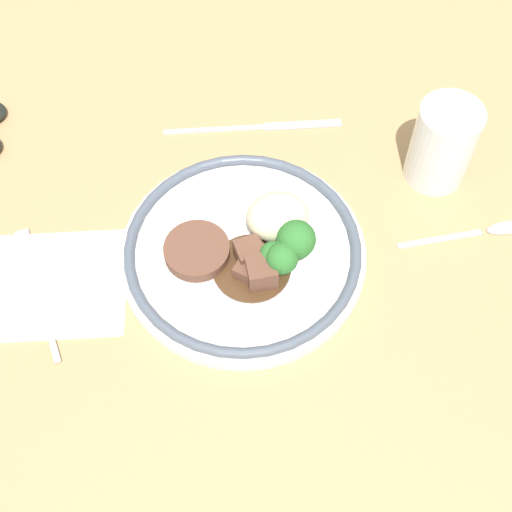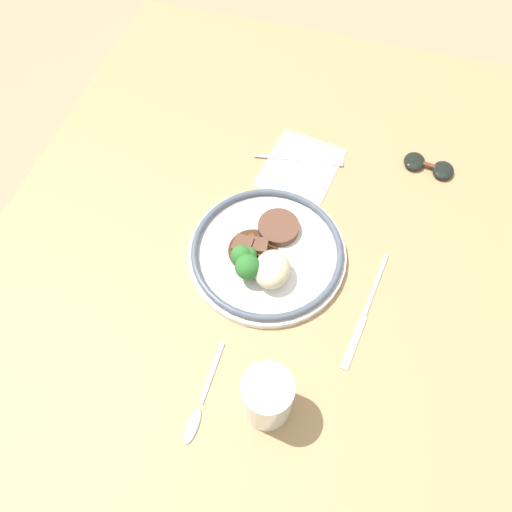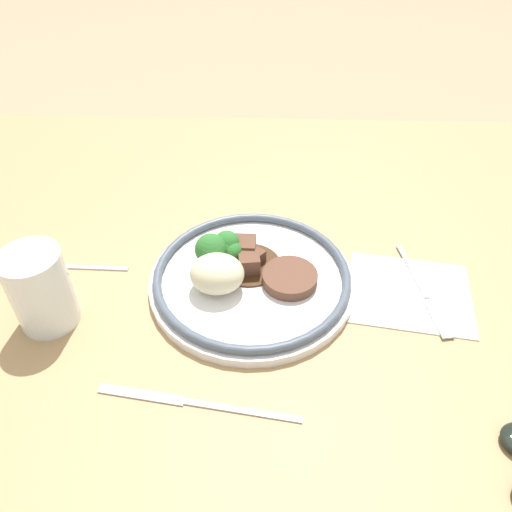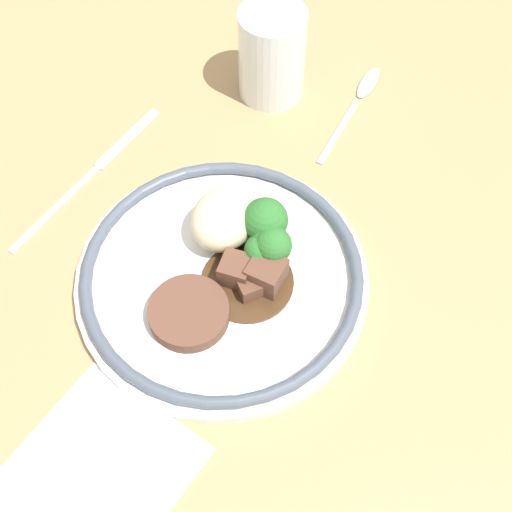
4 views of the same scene
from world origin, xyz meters
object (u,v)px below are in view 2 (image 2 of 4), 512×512
Objects in this scene: plate at (265,253)px; sunglasses at (429,166)px; fork at (308,160)px; juice_glass at (267,398)px; spoon at (198,412)px; knife at (365,313)px.

sunglasses is (-0.29, 0.25, -0.01)m from plate.
fork is at bearing 175.18° from plate.
juice_glass reaches higher than fork.
plate reaches higher than fork.
fork is at bearing 176.24° from spoon.
plate is at bearing -104.53° from fork.
fork is 0.78× the size of knife.
spoon is at bearing -18.42° from sunglasses.
fork is (-0.49, -0.05, -0.05)m from juice_glass.
juice_glass is 0.57m from sunglasses.
spoon is 1.57× the size of sunglasses.
juice_glass reaches higher than knife.
knife is at bearing 148.96° from juice_glass.
fork is 0.53m from spoon.
plate is 0.24m from fork.
juice_glass reaches higher than sunglasses.
plate is 0.26m from juice_glass.
knife is 2.19× the size of sunglasses.
knife is at bearing -70.01° from fork.
sunglasses is at bearing 2.24° from fork.
fork reaches higher than knife.
fork is (-0.24, 0.02, -0.01)m from plate.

